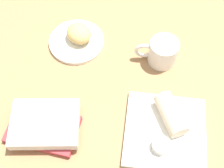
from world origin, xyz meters
The scene contains 8 objects.
dining_table centered at (0.00, 0.00, 2.00)cm, with size 110.00×90.00×4.00cm, color #9E754C.
round_plate centered at (-6.27, 13.98, 4.70)cm, with size 19.15×19.15×1.40cm, color white.
scone_pastry centered at (-5.23, 14.79, 8.22)cm, with size 9.15×7.90×5.64cm, color tan.
square_plate centered at (23.45, -18.18, 4.80)cm, with size 23.55×23.55×1.60cm, color white.
sauce_cup centered at (21.81, -23.22, 6.99)cm, with size 5.18×5.18×2.60cm.
breakfast_wrap centered at (24.77, -14.15, 8.46)cm, with size 5.73×5.73×12.72cm, color beige.
book_stack centered at (-11.91, -18.91, 6.85)cm, with size 22.32×16.65×5.57cm.
coffee_mug centered at (22.89, 8.19, 8.53)cm, with size 14.17×9.44×8.85cm.
Camera 1 is at (9.48, -52.75, 90.62)cm, focal length 49.61 mm.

